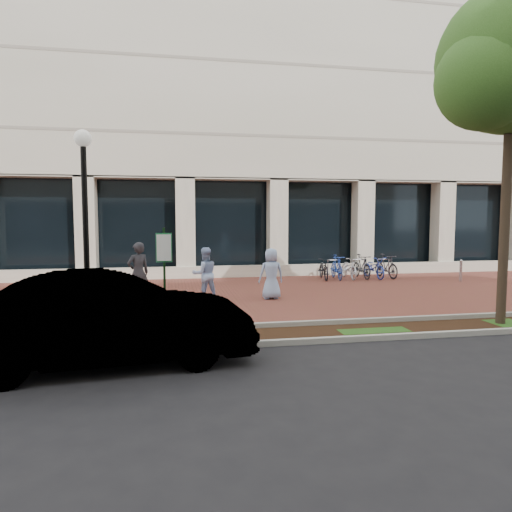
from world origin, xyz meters
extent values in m
plane|color=black|center=(0.00, 0.00, 0.00)|extent=(120.00, 120.00, 0.00)
cube|color=brown|center=(0.00, 0.00, 0.01)|extent=(40.00, 9.00, 0.01)
cube|color=black|center=(0.00, -5.25, 0.01)|extent=(40.00, 1.50, 0.01)
cube|color=#A3A49A|center=(0.00, -4.50, 0.06)|extent=(40.00, 0.12, 0.12)
cube|color=#A3A49A|center=(0.00, -6.00, 0.06)|extent=(40.00, 0.12, 0.12)
cube|color=beige|center=(0.00, 10.50, 10.10)|extent=(40.00, 12.00, 11.80)
cube|color=black|center=(0.00, 5.60, 2.10)|extent=(40.00, 0.15, 4.20)
cube|color=beige|center=(0.00, 4.50, 0.25)|extent=(40.00, 0.25, 0.50)
cube|color=beige|center=(0.00, 4.90, 2.10)|extent=(0.80, 0.80, 4.20)
cube|color=#153B18|center=(-2.73, -4.85, 1.17)|extent=(0.05, 0.05, 2.34)
cube|color=#1B6E3B|center=(-2.73, -4.88, 1.92)|extent=(0.34, 0.02, 0.62)
cube|color=white|center=(-2.73, -4.90, 1.92)|extent=(0.30, 0.01, 0.56)
cylinder|color=black|center=(-4.35, -4.60, 0.15)|extent=(0.28, 0.28, 0.30)
cylinder|color=black|center=(-4.35, -4.60, 2.02)|extent=(0.12, 0.12, 4.04)
sphere|color=silver|center=(-4.35, -4.60, 4.19)|extent=(0.36, 0.36, 0.36)
cylinder|color=#403525|center=(5.20, -5.14, 2.25)|extent=(0.22, 0.22, 4.49)
sphere|color=#274E18|center=(5.20, -5.14, 6.18)|extent=(3.37, 3.37, 3.37)
sphere|color=#274E18|center=(4.35, -5.39, 5.59)|extent=(2.19, 2.19, 2.19)
imported|color=silver|center=(-2.63, -4.91, 0.47)|extent=(1.88, 1.25, 0.94)
imported|color=#242429|center=(-3.57, -0.82, 0.91)|extent=(0.79, 0.67, 1.83)
imported|color=#96B2E0|center=(-1.59, -0.72, 0.82)|extent=(0.91, 0.77, 1.64)
imported|color=#91AED9|center=(0.47, -0.88, 0.80)|extent=(0.81, 0.55, 1.60)
cylinder|color=#B5B5BA|center=(8.72, 1.54, 0.39)|extent=(0.11, 0.11, 0.78)
sphere|color=#B5B5BA|center=(8.72, 1.54, 0.83)|extent=(0.12, 0.12, 0.12)
imported|color=black|center=(3.58, 3.15, 0.46)|extent=(0.85, 1.80, 0.91)
imported|color=navy|center=(4.13, 3.15, 0.51)|extent=(0.63, 1.72, 1.01)
imported|color=silver|center=(4.68, 3.15, 0.46)|extent=(0.67, 1.76, 0.91)
imported|color=black|center=(5.23, 3.15, 0.51)|extent=(0.50, 1.69, 1.01)
imported|color=#21369A|center=(5.78, 3.15, 0.46)|extent=(0.72, 1.77, 0.91)
imported|color=black|center=(6.33, 3.15, 0.51)|extent=(0.67, 1.73, 1.01)
cylinder|color=#B5B5BA|center=(4.96, 3.15, 0.40)|extent=(0.04, 0.04, 0.80)
imported|color=silver|center=(-3.64, -6.65, 0.81)|extent=(5.06, 2.24, 1.62)
camera|label=1|loc=(-2.56, -14.70, 2.56)|focal=32.00mm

